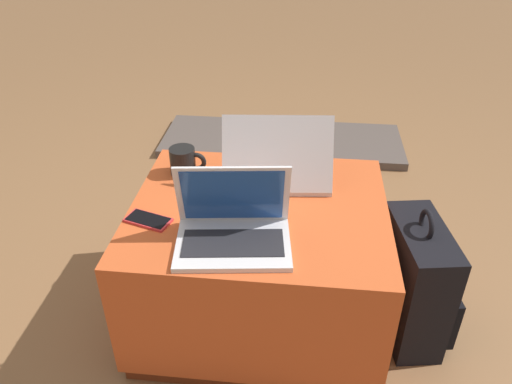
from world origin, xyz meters
The scene contains 8 objects.
ground_plane centered at (0.00, 0.00, 0.00)m, with size 14.00×14.00×0.00m, color olive.
ottoman centered at (0.00, 0.00, 0.24)m, with size 0.82×0.69×0.47m.
laptop_near centered at (-0.06, -0.18, 0.52)m, with size 0.35×0.27×0.23m.
laptop_far centered at (0.04, 0.16, 0.52)m, with size 0.38×0.28×0.25m.
cell_phone centered at (-0.33, -0.11, 0.48)m, with size 0.15×0.11×0.01m.
backpack centered at (0.53, -0.01, 0.21)m, with size 0.24×0.36×0.50m.
coffee_mug centered at (-0.28, 0.18, 0.52)m, with size 0.13×0.09×0.10m.
fireplace_hearth centered at (0.00, 1.36, 0.02)m, with size 1.40×0.50×0.04m.
Camera 1 is at (0.13, -1.30, 1.37)m, focal length 35.00 mm.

